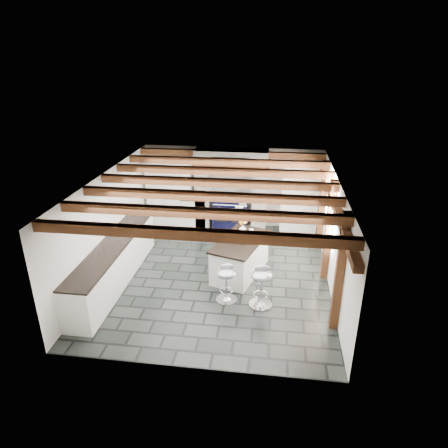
# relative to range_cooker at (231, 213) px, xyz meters

# --- Properties ---
(ground) EXTENTS (6.00, 6.00, 0.00)m
(ground) POSITION_rel_range_cooker_xyz_m (0.00, -2.68, -0.47)
(ground) COLOR black
(ground) RESTS_ON ground
(room_shell) EXTENTS (6.00, 6.03, 6.00)m
(room_shell) POSITION_rel_range_cooker_xyz_m (-0.61, -1.26, 0.60)
(room_shell) COLOR white
(room_shell) RESTS_ON ground
(range_cooker) EXTENTS (1.00, 0.63, 0.99)m
(range_cooker) POSITION_rel_range_cooker_xyz_m (0.00, 0.00, 0.00)
(range_cooker) COLOR black
(range_cooker) RESTS_ON ground
(kitchen_island) EXTENTS (1.33, 1.87, 1.11)m
(kitchen_island) POSITION_rel_range_cooker_xyz_m (0.51, -2.53, -0.04)
(kitchen_island) COLOR white
(kitchen_island) RESTS_ON ground
(bar_stool_near) EXTENTS (0.52, 0.52, 0.87)m
(bar_stool_near) POSITION_rel_range_cooker_xyz_m (1.04, -3.76, 0.08)
(bar_stool_near) COLOR silver
(bar_stool_near) RESTS_ON ground
(bar_stool_far) EXTENTS (0.50, 0.50, 0.81)m
(bar_stool_far) POSITION_rel_range_cooker_xyz_m (0.33, -3.68, 0.04)
(bar_stool_far) COLOR silver
(bar_stool_far) RESTS_ON ground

